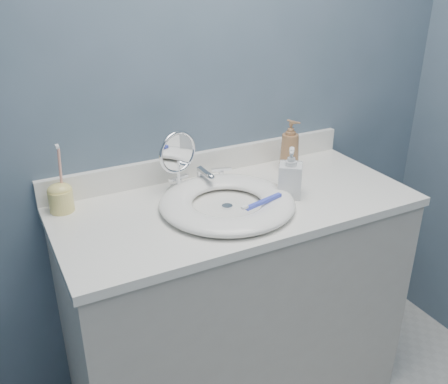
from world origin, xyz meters
TOP-DOWN VIEW (x-y plane):
  - back_wall at (0.00, 1.25)m, footprint 2.20×0.02m
  - vanity_cabinet at (0.00, 0.97)m, footprint 1.20×0.55m
  - countertop at (0.00, 0.97)m, footprint 1.22×0.57m
  - backsplash at (0.00, 1.24)m, footprint 1.22×0.02m
  - basin at (-0.05, 0.94)m, footprint 0.45×0.45m
  - drain at (-0.05, 0.94)m, footprint 0.04×0.04m
  - faucet at (-0.05, 1.14)m, footprint 0.25×0.13m
  - makeup_mirror at (-0.14, 1.13)m, footprint 0.15×0.09m
  - soap_bottle_amber at (0.31, 1.13)m, footprint 0.10×0.10m
  - soap_bottle_clear at (0.19, 0.93)m, footprint 0.11×0.11m
  - toothbrush_holder at (-0.54, 1.17)m, footprint 0.08×0.08m
  - toothbrush_lying at (0.03, 0.85)m, footprint 0.17×0.06m

SIDE VIEW (x-z plane):
  - vanity_cabinet at x=0.00m, z-range 0.00..0.85m
  - countertop at x=0.00m, z-range 0.85..0.88m
  - drain at x=-0.05m, z-range 0.88..0.89m
  - basin at x=-0.05m, z-range 0.88..0.92m
  - faucet at x=-0.05m, z-range 0.87..0.95m
  - toothbrush_lying at x=0.03m, z-range 0.92..0.93m
  - backsplash at x=0.00m, z-range 0.88..0.97m
  - toothbrush_holder at x=-0.54m, z-range 0.82..1.05m
  - soap_bottle_clear at x=0.19m, z-range 0.88..1.05m
  - soap_bottle_amber at x=0.31m, z-range 0.88..1.08m
  - makeup_mirror at x=-0.14m, z-range 0.89..1.12m
  - back_wall at x=0.00m, z-range 0.00..2.40m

